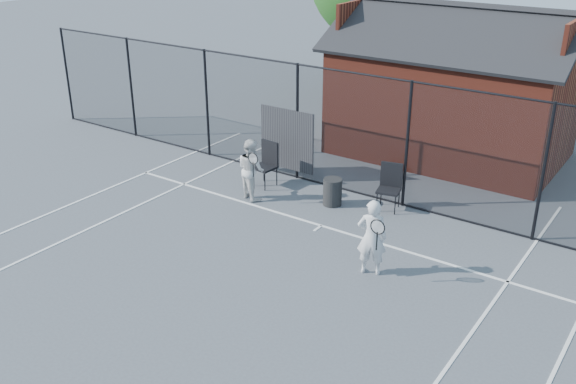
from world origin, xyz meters
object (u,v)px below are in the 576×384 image
Objects in this scene: waste_bin at (332,192)px; chair_left at (264,165)px; player_front at (372,237)px; chair_right at (389,188)px; clubhouse at (452,98)px; player_back at (251,169)px.

chair_left is at bearing 180.00° from waste_bin.
player_front is 1.44× the size of chair_right.
chair_left is at bearing 175.15° from chair_right.
player_front is 2.36× the size of waste_bin.
waste_bin is at bearing -100.29° from clubhouse.
chair_right is at bearing 110.02° from player_front.
chair_right is (0.31, -4.40, -1.08)m from clubhouse.
waste_bin is at bearing -171.12° from chair_right.
player_back is at bearing -70.90° from chair_left.
clubhouse is at bearing 65.52° from chair_left.
chair_right reaches higher than waste_bin.
clubhouse is 4.25× the size of player_front.
player_front is 4.78m from chair_left.
player_back is 3.28m from chair_right.
player_front reaches higher than chair_right.
player_back is at bearing -171.18° from chair_right.
clubhouse is 6.33m from player_back.
player_back is 2.01m from waste_bin.
clubhouse reaches higher than player_back.
player_back reaches higher than chair_right.
chair_right is (3.19, 0.50, -0.02)m from chair_left.
chair_left reaches higher than waste_bin.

